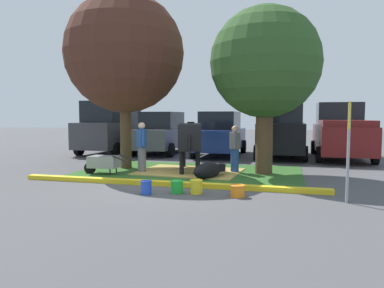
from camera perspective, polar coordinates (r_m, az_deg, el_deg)
The scene contains 21 objects.
ground_plane at distance 9.74m, azimuth -4.31°, elevation -6.37°, with size 80.00×80.00×0.00m, color #4C4C4F.
grass_island at distance 11.74m, azimuth -0.52°, elevation -4.46°, with size 7.09×4.33×0.02m, color #2D5B23.
curb_yellow at distance 9.55m, azimuth -4.21°, elevation -6.22°, with size 8.29×0.24×0.12m, color yellow.
hay_bedding at distance 11.76m, azimuth -0.37°, elevation -4.36°, with size 3.20×2.40×0.04m, color tan.
shade_tree_left at distance 12.93m, azimuth -10.57°, elevation 13.82°, with size 4.05×4.05×5.99m.
shade_tree_right at distance 11.59m, azimuth 11.47°, elevation 12.32°, with size 3.40×3.40×5.17m.
cow_holstein at distance 11.95m, azimuth -0.28°, elevation 1.21°, with size 1.24×3.08×1.61m.
calf_lying at distance 10.56m, azimuth 2.57°, elevation -4.20°, with size 0.93×1.30×0.48m.
person_handler at distance 11.71m, azimuth -7.91°, elevation -0.26°, with size 0.34×0.45×1.63m.
person_visitor_near at distance 11.63m, azimuth 6.76°, elevation -0.60°, with size 0.34×0.53×1.52m.
wheelbarrow at distance 11.64m, azimuth -13.76°, elevation -2.78°, with size 1.60×0.62×0.63m.
parking_sign at distance 8.17m, azimuth 23.48°, elevation 1.76°, with size 0.11×0.44×2.12m.
bucket_blue at distance 8.56m, azimuth -7.22°, elevation -6.75°, with size 0.28×0.28×0.32m.
bucket_green at distance 8.65m, azimuth -2.38°, elevation -6.70°, with size 0.32×0.32×0.30m.
bucket_yellow at distance 8.55m, azimuth 0.68°, elevation -6.70°, with size 0.31×0.31×0.33m.
bucket_orange at distance 8.29m, azimuth 7.19°, elevation -7.29°, with size 0.34×0.34×0.27m.
suv_dark_grey at distance 18.29m, azimuth -12.40°, elevation 2.59°, with size 2.15×4.61×2.52m.
sedan_silver at distance 17.63m, azimuth -4.70°, elevation 1.69°, with size 2.04×4.41×2.02m.
sedan_blue at distance 16.70m, azimuth 4.45°, elevation 1.54°, with size 2.04×4.41×2.02m.
suv_black at distance 16.49m, azimuth 13.94°, elevation 2.38°, with size 2.15×4.61×2.52m.
pickup_truck_maroon at distance 16.85m, azimuth 22.38°, elevation 1.69°, with size 2.25×5.41×2.42m.
Camera 1 is at (3.14, -9.04, 1.82)m, focal length 33.86 mm.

